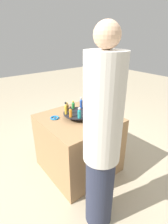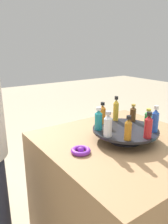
{
  "view_description": "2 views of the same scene",
  "coord_description": "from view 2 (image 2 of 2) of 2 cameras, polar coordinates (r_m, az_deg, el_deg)",
  "views": [
    {
      "loc": [
        1.09,
        1.49,
        1.63
      ],
      "look_at": [
        0.09,
        0.22,
        0.9
      ],
      "focal_mm": 28.0,
      "sensor_mm": 36.0,
      "label": 1
    },
    {
      "loc": [
        -0.75,
        0.79,
        1.2
      ],
      "look_at": [
        0.08,
        0.21,
        0.9
      ],
      "focal_mm": 35.0,
      "sensor_mm": 36.0,
      "label": 2
    }
  ],
  "objects": [
    {
      "name": "party_table",
      "position": [
        1.37,
        9.74,
        -21.18
      ],
      "size": [
        0.83,
        0.83,
        0.73
      ],
      "color": "#9E754C",
      "rests_on": "ground_plane"
    },
    {
      "name": "display_stand",
      "position": [
        1.17,
        10.72,
        -5.17
      ],
      "size": [
        0.34,
        0.34,
        0.06
      ],
      "color": "black",
      "rests_on": "party_table"
    },
    {
      "name": "bottle_teal",
      "position": [
        1.12,
        3.8,
        -1.92
      ],
      "size": [
        0.04,
        0.04,
        0.12
      ],
      "color": "teal",
      "rests_on": "display_stand"
    },
    {
      "name": "bottle_clear",
      "position": [
        1.04,
        6.25,
        -3.36
      ],
      "size": [
        0.04,
        0.04,
        0.12
      ],
      "color": "silver",
      "rests_on": "display_stand"
    },
    {
      "name": "bottle_amber",
      "position": [
        1.01,
        11.45,
        -4.36
      ],
      "size": [
        0.03,
        0.03,
        0.12
      ],
      "color": "#AD6B19",
      "rests_on": "display_stand"
    },
    {
      "name": "bottle_red",
      "position": [
        1.05,
        16.31,
        -3.6
      ],
      "size": [
        0.04,
        0.04,
        0.13
      ],
      "color": "#B21E23",
      "rests_on": "display_stand"
    },
    {
      "name": "bottle_blue",
      "position": [
        1.14,
        18.09,
        -1.98
      ],
      "size": [
        0.03,
        0.03,
        0.14
      ],
      "color": "#234CAD",
      "rests_on": "display_stand"
    },
    {
      "name": "bottle_green",
      "position": [
        1.23,
        16.41,
        -1.41
      ],
      "size": [
        0.04,
        0.04,
        0.09
      ],
      "color": "#288438",
      "rests_on": "display_stand"
    },
    {
      "name": "bottle_brown",
      "position": [
        1.28,
        12.68,
        -0.31
      ],
      "size": [
        0.03,
        0.03,
        0.1
      ],
      "color": "brown",
      "rests_on": "display_stand"
    },
    {
      "name": "bottle_gold",
      "position": [
        1.27,
        8.34,
        0.69
      ],
      "size": [
        0.03,
        0.03,
        0.14
      ],
      "color": "gold",
      "rests_on": "display_stand"
    },
    {
      "name": "bottle_orange",
      "position": [
        1.21,
        4.84,
        -0.46
      ],
      "size": [
        0.03,
        0.03,
        0.12
      ],
      "color": "orange",
      "rests_on": "display_stand"
    },
    {
      "name": "ribbon_bow_blue",
      "position": [
        1.43,
        8.29,
        -2.47
      ],
      "size": [
        0.1,
        0.1,
        0.02
      ],
      "color": "blue",
      "rests_on": "party_table"
    },
    {
      "name": "ribbon_bow_purple",
      "position": [
        1.03,
        -0.86,
        -10.06
      ],
      "size": [
        0.09,
        0.09,
        0.03
      ],
      "color": "purple",
      "rests_on": "party_table"
    }
  ]
}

